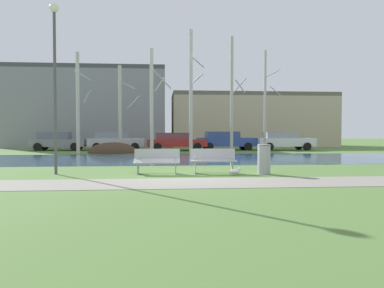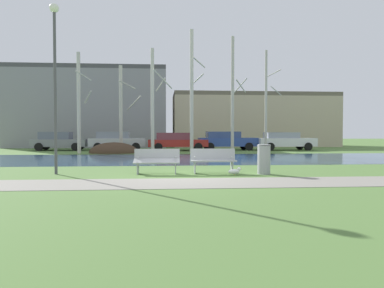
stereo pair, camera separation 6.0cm
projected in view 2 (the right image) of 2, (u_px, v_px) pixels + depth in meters
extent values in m
plane|color=#517538|center=(176.00, 156.00, 22.08)|extent=(120.00, 120.00, 0.00)
cube|color=gray|center=(190.00, 183.00, 10.44)|extent=(60.00, 2.16, 0.01)
cube|color=#33516B|center=(177.00, 159.00, 20.17)|extent=(80.00, 8.46, 0.01)
ellipsoid|color=#423021|center=(114.00, 153.00, 25.80)|extent=(3.45, 2.79, 1.52)
cube|color=#9EA0A3|center=(157.00, 161.00, 12.70)|extent=(1.62, 0.53, 0.17)
cube|color=#9EA0A3|center=(157.00, 154.00, 12.97)|extent=(1.60, 0.14, 0.40)
cube|color=#9EA0A3|center=(138.00, 168.00, 12.74)|extent=(0.06, 0.43, 0.45)
cube|color=#9EA0A3|center=(176.00, 167.00, 12.80)|extent=(0.06, 0.43, 0.45)
cylinder|color=#9EA0A3|center=(138.00, 157.00, 12.69)|extent=(0.05, 0.28, 0.04)
cylinder|color=#9EA0A3|center=(176.00, 157.00, 12.75)|extent=(0.05, 0.28, 0.04)
cube|color=#9EA0A3|center=(213.00, 161.00, 12.86)|extent=(1.62, 0.54, 0.05)
cube|color=#9EA0A3|center=(213.00, 154.00, 13.13)|extent=(1.60, 0.14, 0.40)
cube|color=#9EA0A3|center=(195.00, 167.00, 12.90)|extent=(0.06, 0.43, 0.45)
cube|color=#9EA0A3|center=(232.00, 167.00, 12.95)|extent=(0.06, 0.43, 0.45)
cylinder|color=#9EA0A3|center=(195.00, 157.00, 12.85)|extent=(0.05, 0.28, 0.04)
cylinder|color=#9EA0A3|center=(232.00, 157.00, 12.90)|extent=(0.05, 0.28, 0.04)
cylinder|color=#999B9E|center=(264.00, 159.00, 12.71)|extent=(0.44, 0.44, 1.03)
torus|color=#5B5D5E|center=(264.00, 145.00, 12.69)|extent=(0.47, 0.47, 0.04)
ellipsoid|color=white|center=(234.00, 172.00, 12.41)|extent=(0.39, 0.18, 0.18)
sphere|color=white|center=(239.00, 169.00, 12.42)|extent=(0.13, 0.13, 0.13)
cone|color=gold|center=(241.00, 169.00, 12.43)|extent=(0.07, 0.04, 0.04)
cylinder|color=gold|center=(235.00, 174.00, 12.38)|extent=(0.01, 0.01, 0.10)
cylinder|color=gold|center=(234.00, 174.00, 12.45)|extent=(0.01, 0.01, 0.10)
cylinder|color=#4C4C51|center=(55.00, 94.00, 12.62)|extent=(0.10, 0.10, 5.57)
sphere|color=white|center=(54.00, 8.00, 12.53)|extent=(0.32, 0.32, 0.32)
cylinder|color=beige|center=(79.00, 103.00, 25.11)|extent=(0.25, 0.25, 6.95)
cylinder|color=beige|center=(88.00, 97.00, 25.51)|extent=(0.72, 0.99, 0.84)
cylinder|color=beige|center=(84.00, 76.00, 24.63)|extent=(0.92, 0.90, 0.57)
cylinder|color=#BCB7A8|center=(121.00, 109.00, 26.62)|extent=(0.25, 0.25, 6.33)
cylinder|color=#BCB7A8|center=(134.00, 103.00, 27.29)|extent=(1.20, 1.70, 0.99)
cylinder|color=#BCB7A8|center=(127.00, 85.00, 26.07)|extent=(1.12, 1.09, 0.52)
cylinder|color=beige|center=(152.00, 101.00, 25.96)|extent=(0.25, 0.25, 7.41)
cylinder|color=beige|center=(161.00, 84.00, 26.37)|extent=(0.75, 1.03, 0.90)
cylinder|color=beige|center=(163.00, 79.00, 25.22)|extent=(1.37, 1.34, 1.20)
cylinder|color=beige|center=(192.00, 91.00, 26.21)|extent=(0.26, 0.26, 8.80)
cylinder|color=beige|center=(198.00, 78.00, 26.58)|extent=(0.74, 1.03, 0.62)
cylinder|color=beige|center=(199.00, 62.00, 25.70)|extent=(1.01, 0.98, 0.61)
cylinder|color=#BCB7A8|center=(233.00, 95.00, 26.28)|extent=(0.23, 0.23, 8.33)
cylinder|color=#BCB7A8|center=(240.00, 86.00, 26.76)|extent=(0.82, 1.15, 1.00)
cylinder|color=#BCB7A8|center=(241.00, 86.00, 25.79)|extent=(0.93, 0.91, 0.87)
cylinder|color=#BCB7A8|center=(266.00, 102.00, 26.04)|extent=(0.18, 0.18, 7.28)
cylinder|color=#BCB7A8|center=(273.00, 74.00, 26.44)|extent=(0.87, 1.23, 0.47)
cylinder|color=#BCB7A8|center=(276.00, 91.00, 25.49)|extent=(1.15, 1.12, 0.56)
cube|color=slate|center=(60.00, 143.00, 29.51)|extent=(4.26, 1.94, 0.59)
cube|color=slate|center=(56.00, 136.00, 29.46)|extent=(2.40, 1.68, 0.59)
cylinder|color=black|center=(80.00, 146.00, 30.58)|extent=(0.64, 0.23, 0.64)
cylinder|color=black|center=(76.00, 147.00, 28.75)|extent=(0.64, 0.23, 0.64)
cylinder|color=black|center=(46.00, 146.00, 30.30)|extent=(0.64, 0.23, 0.64)
cylinder|color=black|center=(39.00, 147.00, 28.46)|extent=(0.64, 0.23, 0.64)
cube|color=#B2B5BC|center=(118.00, 142.00, 29.92)|extent=(4.58, 1.89, 0.66)
cube|color=gray|center=(113.00, 135.00, 29.87)|extent=(2.58, 1.63, 0.53)
cylinder|color=black|center=(137.00, 146.00, 30.97)|extent=(0.64, 0.23, 0.64)
cylinder|color=black|center=(136.00, 147.00, 29.20)|extent=(0.64, 0.23, 0.64)
cylinder|color=black|center=(101.00, 146.00, 30.67)|extent=(0.64, 0.23, 0.64)
cylinder|color=black|center=(98.00, 147.00, 28.90)|extent=(0.64, 0.23, 0.64)
cube|color=maroon|center=(178.00, 143.00, 29.35)|extent=(4.76, 1.94, 0.55)
cube|color=brown|center=(173.00, 136.00, 29.29)|extent=(2.68, 1.67, 0.55)
cylinder|color=black|center=(196.00, 146.00, 30.42)|extent=(0.64, 0.23, 0.64)
cylinder|color=black|center=(198.00, 147.00, 28.60)|extent=(0.64, 0.23, 0.64)
cylinder|color=black|center=(158.00, 146.00, 30.11)|extent=(0.64, 0.23, 0.64)
cylinder|color=black|center=(158.00, 147.00, 28.29)|extent=(0.64, 0.23, 0.64)
cube|color=#2D4793|center=(228.00, 142.00, 30.06)|extent=(4.81, 1.89, 0.69)
cube|color=#32457F|center=(223.00, 135.00, 30.00)|extent=(2.71, 1.63, 0.51)
cylinder|color=black|center=(244.00, 146.00, 31.11)|extent=(0.64, 0.23, 0.64)
cylinder|color=black|center=(249.00, 147.00, 29.34)|extent=(0.64, 0.23, 0.64)
cylinder|color=black|center=(207.00, 146.00, 30.79)|extent=(0.64, 0.23, 0.64)
cylinder|color=black|center=(210.00, 147.00, 29.02)|extent=(0.64, 0.23, 0.64)
cube|color=silver|center=(286.00, 142.00, 29.95)|extent=(4.74, 1.82, 0.67)
cube|color=#949AAC|center=(281.00, 135.00, 29.89)|extent=(2.67, 1.57, 0.47)
cylinder|color=black|center=(300.00, 146.00, 30.97)|extent=(0.64, 0.23, 0.64)
cylinder|color=black|center=(308.00, 147.00, 29.27)|extent=(0.64, 0.23, 0.64)
cylinder|color=black|center=(264.00, 146.00, 30.65)|extent=(0.64, 0.23, 0.64)
cylinder|color=black|center=(270.00, 147.00, 28.95)|extent=(0.64, 0.23, 0.64)
cube|color=gray|center=(94.00, 111.00, 38.44)|extent=(15.03, 9.73, 7.38)
cube|color=#48484B|center=(94.00, 74.00, 38.31)|extent=(15.03, 9.73, 0.40)
cube|color=#BCAD8E|center=(251.00, 122.00, 39.23)|extent=(16.73, 7.16, 5.08)
cube|color=#675F4E|center=(252.00, 97.00, 39.14)|extent=(16.73, 7.16, 0.40)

